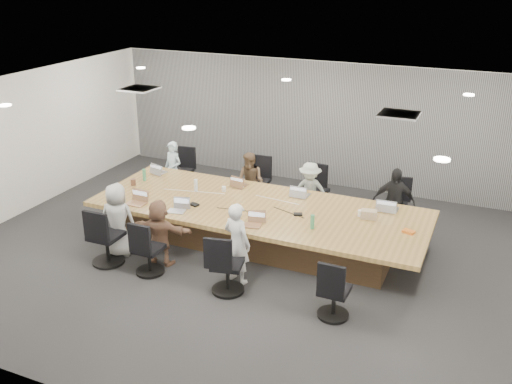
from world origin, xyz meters
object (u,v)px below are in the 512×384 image
at_px(chair_7, 334,295).
at_px(bottle_clear, 196,185).
at_px(conference_table, 258,223).
at_px(laptop_6, 251,225).
at_px(bottle_green_left, 144,175).
at_px(bottle_green_right, 312,222).
at_px(stapler, 235,215).
at_px(person_4, 118,220).
at_px(chair_0, 182,175).
at_px(chair_3, 396,209).
at_px(person_5, 160,233).
at_px(chair_6, 228,269).
at_px(person_1, 251,182).
at_px(laptop_2, 301,195).
at_px(laptop_3, 388,209).
at_px(canvas_bag, 369,214).
at_px(person_6, 237,243).
at_px(person_0, 173,170).
at_px(mug_brown, 133,182).
at_px(chair_5, 149,253).
at_px(person_3, 394,202).
at_px(chair_2, 315,195).
at_px(chair_4, 107,240).
at_px(person_2, 310,192).
at_px(laptop_1, 239,185).
at_px(laptop_0, 159,172).
at_px(snack_packet, 409,232).
at_px(laptop_4, 136,204).
at_px(chair_1, 257,186).
at_px(laptop_5, 176,211).

bearing_deg(chair_7, bottle_clear, 150.83).
bearing_deg(conference_table, laptop_6, -74.60).
relative_size(laptop_6, bottle_green_left, 1.30).
xyz_separation_m(bottle_green_right, stapler, (-1.37, -0.08, -0.09)).
bearing_deg(person_4, chair_0, -92.11).
xyz_separation_m(chair_3, person_5, (-3.37, -3.05, 0.21)).
relative_size(person_5, bottle_clear, 4.86).
relative_size(chair_6, chair_7, 1.10).
bearing_deg(person_1, laptop_2, -17.34).
xyz_separation_m(conference_table, chair_6, (0.22, -1.70, 0.00)).
bearing_deg(laptop_3, person_5, 30.25).
distance_m(laptop_3, bottle_clear, 3.58).
relative_size(laptop_2, canvas_bag, 1.24).
xyz_separation_m(conference_table, person_6, (0.22, -1.35, 0.28)).
bearing_deg(person_0, mug_brown, -80.10).
distance_m(chair_5, person_3, 4.55).
relative_size(chair_6, person_4, 0.61).
relative_size(chair_2, mug_brown, 6.56).
xyz_separation_m(chair_6, person_4, (-2.28, 0.35, 0.26)).
bearing_deg(person_3, mug_brown, -174.28).
relative_size(person_3, person_6, 0.98).
xyz_separation_m(chair_3, chair_4, (-4.21, -3.40, 0.06)).
bearing_deg(person_1, person_2, 6.03).
distance_m(laptop_1, bottle_green_right, 2.33).
height_order(chair_7, laptop_0, laptop_0).
height_order(chair_4, laptop_6, chair_4).
relative_size(conference_table, chair_0, 7.97).
relative_size(chair_6, laptop_1, 2.56).
distance_m(person_1, snack_packet, 3.67).
height_order(chair_7, bottle_green_left, bottle_green_left).
relative_size(laptop_3, canvas_bag, 1.33).
relative_size(conference_table, bottle_clear, 25.09).
height_order(chair_5, laptop_2, laptop_2).
bearing_deg(chair_3, laptop_4, 22.11).
bearing_deg(chair_0, stapler, 130.20).
relative_size(laptop_2, laptop_3, 0.93).
relative_size(chair_1, stapler, 5.64).
xyz_separation_m(stapler, snack_packet, (2.84, 0.55, -0.01)).
xyz_separation_m(chair_3, person_3, (0.00, -0.35, 0.29)).
relative_size(chair_0, canvas_bag, 2.81).
xyz_separation_m(laptop_3, bottle_clear, (-3.52, -0.62, 0.11)).
bearing_deg(person_2, chair_1, 159.19).
distance_m(chair_3, laptop_1, 3.07).
bearing_deg(laptop_6, chair_4, -172.18).
relative_size(laptop_4, person_6, 0.26).
distance_m(chair_7, bottle_green_left, 4.95).
distance_m(laptop_3, person_6, 2.89).
bearing_deg(chair_1, laptop_3, 160.43).
relative_size(chair_2, snack_packet, 4.37).
bearing_deg(chair_1, laptop_5, 77.19).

